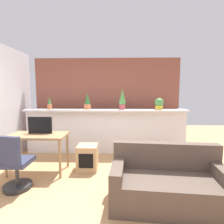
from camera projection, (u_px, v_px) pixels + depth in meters
ground_plane at (97, 198)px, 2.66m from camera, size 12.00×12.00×0.00m
divider_wall at (106, 132)px, 4.59m from camera, size 4.03×0.16×1.09m
plant_shelf at (106, 110)px, 4.48m from camera, size 4.03×0.39×0.04m
brick_wall_behind at (107, 103)px, 5.11m from camera, size 4.03×0.10×2.50m
potted_plant_0 at (50, 104)px, 4.48m from camera, size 0.11×0.11×0.31m
potted_plant_1 at (87, 102)px, 4.51m from camera, size 0.17×0.17×0.41m
potted_plant_2 at (122, 100)px, 4.46m from camera, size 0.17×0.17×0.51m
potted_plant_3 at (159, 104)px, 4.44m from camera, size 0.21×0.21×0.28m
desk at (38, 139)px, 3.46m from camera, size 1.10×0.60×0.75m
tv_monitor at (40, 125)px, 3.51m from camera, size 0.46×0.04×0.33m
office_chair at (14, 167)px, 2.82m from camera, size 0.48×0.48×0.91m
side_cube_shelf at (88, 157)px, 3.61m from camera, size 0.40×0.41×0.50m
couch at (168, 184)px, 2.50m from camera, size 1.62×0.89×0.80m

